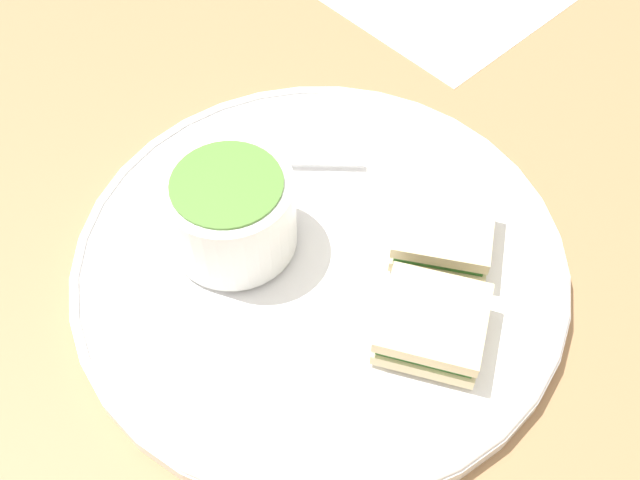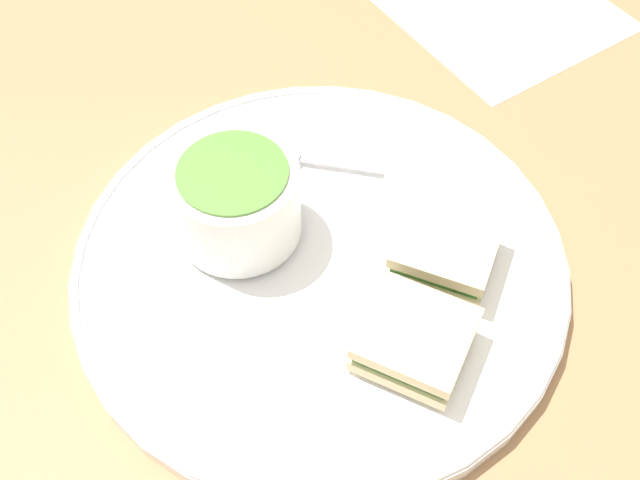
% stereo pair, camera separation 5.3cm
% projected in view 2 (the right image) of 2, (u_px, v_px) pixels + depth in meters
% --- Properties ---
extents(ground_plane, '(2.40, 2.40, 0.00)m').
position_uv_depth(ground_plane, '(320.00, 268.00, 0.56)').
color(ground_plane, '#9E754C').
extents(plate, '(0.37, 0.37, 0.02)m').
position_uv_depth(plate, '(320.00, 261.00, 0.56)').
color(plate, white).
rests_on(plate, ground_plane).
extents(soup_bowl, '(0.09, 0.09, 0.06)m').
position_uv_depth(soup_bowl, '(236.00, 200.00, 0.54)').
color(soup_bowl, white).
rests_on(soup_bowl, plate).
extents(spoon, '(0.09, 0.08, 0.01)m').
position_uv_depth(spoon, '(288.00, 155.00, 0.60)').
color(spoon, silver).
rests_on(spoon, plate).
extents(sandwich_half_near, '(0.09, 0.09, 0.03)m').
position_uv_depth(sandwich_half_near, '(415.00, 339.00, 0.49)').
color(sandwich_half_near, beige).
rests_on(sandwich_half_near, plate).
extents(sandwich_half_far, '(0.10, 0.10, 0.03)m').
position_uv_depth(sandwich_half_far, '(446.00, 249.00, 0.53)').
color(sandwich_half_far, beige).
rests_on(sandwich_half_far, plate).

